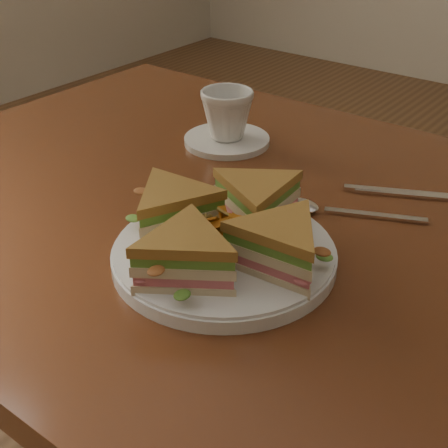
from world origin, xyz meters
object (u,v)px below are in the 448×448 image
at_px(table, 265,280).
at_px(spoon, 319,208).
at_px(sandwich_wedges, 224,228).
at_px(saucer, 227,140).
at_px(coffee_cup, 227,114).
at_px(plate, 224,256).
at_px(knife, 418,195).

bearing_deg(table, spoon, 51.85).
relative_size(sandwich_wedges, saucer, 1.98).
distance_m(sandwich_wedges, coffee_cup, 0.34).
distance_m(plate, knife, 0.31).
relative_size(sandwich_wedges, coffee_cup, 3.26).
distance_m(spoon, saucer, 0.25).
height_order(sandwich_wedges, coffee_cup, coffee_cup).
distance_m(plate, spoon, 0.17).
height_order(spoon, knife, spoon).
xyz_separation_m(knife, coffee_cup, (-0.32, -0.01, 0.05)).
bearing_deg(knife, sandwich_wedges, -137.92).
xyz_separation_m(sandwich_wedges, spoon, (0.03, 0.17, -0.04)).
xyz_separation_m(knife, saucer, (-0.32, -0.01, 0.00)).
bearing_deg(table, plate, -81.99).
bearing_deg(coffee_cup, plate, -41.44).
bearing_deg(saucer, coffee_cup, 0.00).
height_order(spoon, saucer, same).
height_order(plate, knife, plate).
xyz_separation_m(table, knife, (0.13, 0.17, 0.10)).
distance_m(table, plate, 0.16).
bearing_deg(sandwich_wedges, knife, 68.28).
xyz_separation_m(table, spoon, (0.04, 0.06, 0.10)).
bearing_deg(sandwich_wedges, saucer, 126.77).
bearing_deg(coffee_cup, spoon, -12.36).
distance_m(saucer, coffee_cup, 0.04).
relative_size(sandwich_wedges, knife, 1.37).
height_order(sandwich_wedges, knife, sandwich_wedges).
distance_m(sandwich_wedges, knife, 0.31).
distance_m(table, sandwich_wedges, 0.18).
bearing_deg(spoon, sandwich_wedges, -123.70).
bearing_deg(sandwich_wedges, table, 98.01).
distance_m(table, knife, 0.24).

